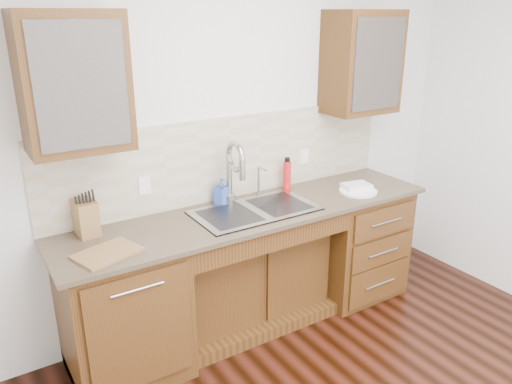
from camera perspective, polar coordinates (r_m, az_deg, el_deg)
wall_back at (r=3.57m, az=-3.45°, el=6.39°), size 4.00×0.10×2.70m
base_cabinet_left at (r=3.28m, az=-14.94°, el=-12.94°), size 0.70×0.62×0.88m
base_cabinet_center at (r=3.72m, az=-1.08°, el=-9.60°), size 1.20×0.44×0.70m
base_cabinet_right at (r=4.14m, az=10.94°, el=-5.40°), size 0.70×0.62×0.88m
countertop at (r=3.40m, az=-0.22°, el=-2.33°), size 2.70×0.65×0.03m
backsplash at (r=3.56m, az=-2.92°, el=3.92°), size 2.70×0.02×0.59m
sink at (r=3.42m, az=-0.09°, el=-3.50°), size 0.84×0.46×0.19m
faucet at (r=3.47m, az=-3.10°, el=1.86°), size 0.04×0.04×0.40m
filter_tap at (r=3.62m, az=0.30°, el=1.36°), size 0.02×0.02×0.24m
upper_cabinet_left at (r=2.91m, az=-20.16°, el=11.67°), size 0.55×0.34×0.75m
upper_cabinet_right at (r=3.94m, az=11.97°, el=14.28°), size 0.55×0.34×0.75m
outlet_left at (r=3.32m, az=-12.60°, el=0.72°), size 0.08×0.01×0.12m
outlet_right at (r=3.92m, az=5.52°, el=4.07°), size 0.08×0.01×0.12m
soap_bottle at (r=3.49m, az=-3.98°, el=0.10°), size 0.11×0.11×0.19m
water_bottle at (r=3.76m, az=3.57°, el=1.88°), size 0.07×0.07×0.22m
plate at (r=3.81m, az=11.59°, el=0.09°), size 0.35×0.35×0.02m
dish_towel at (r=3.85m, az=11.41°, el=0.69°), size 0.23×0.18×0.03m
knife_block at (r=3.18m, az=-18.90°, el=-2.74°), size 0.13×0.20×0.22m
cutting_board at (r=2.92m, az=-16.63°, el=-6.70°), size 0.40×0.33×0.02m
cup_left_a at (r=2.90m, az=-21.97°, el=10.39°), size 0.15×0.15×0.10m
cup_left_b at (r=2.95m, az=-18.05°, el=10.89°), size 0.11×0.11×0.09m
cup_right_a at (r=3.90m, az=11.28°, el=13.50°), size 0.16×0.16×0.10m
cup_right_b at (r=4.02m, az=13.01°, el=13.48°), size 0.11×0.11×0.08m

